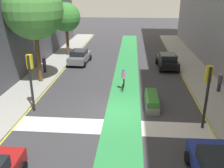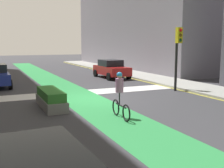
% 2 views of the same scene
% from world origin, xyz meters
% --- Properties ---
extents(ground_plane, '(120.00, 120.00, 0.00)m').
position_xyz_m(ground_plane, '(0.00, 0.00, 0.00)').
color(ground_plane, '#38383D').
extents(bike_lane_paint, '(2.40, 60.00, 0.01)m').
position_xyz_m(bike_lane_paint, '(0.58, 0.00, 0.00)').
color(bike_lane_paint, '#2D8C47').
rests_on(bike_lane_paint, ground_plane).
extents(crosswalk_band, '(12.00, 1.80, 0.01)m').
position_xyz_m(crosswalk_band, '(0.00, -2.00, 0.00)').
color(crosswalk_band, silver).
rests_on(crosswalk_band, ground_plane).
extents(sidewalk_left, '(3.00, 60.00, 0.15)m').
position_xyz_m(sidewalk_left, '(-7.50, 0.00, 0.07)').
color(sidewalk_left, '#9E9E99').
rests_on(sidewalk_left, ground_plane).
extents(curb_stripe_left, '(0.16, 60.00, 0.01)m').
position_xyz_m(curb_stripe_left, '(-6.00, 0.00, 0.01)').
color(curb_stripe_left, yellow).
rests_on(curb_stripe_left, ground_plane).
extents(traffic_signal_near_left, '(0.35, 0.52, 3.94)m').
position_xyz_m(traffic_signal_near_left, '(-5.58, -0.13, 2.78)').
color(traffic_signal_near_left, black).
rests_on(traffic_signal_near_left, ground_plane).
extents(car_red_left_near, '(2.07, 4.23, 1.57)m').
position_xyz_m(car_red_left_near, '(-4.60, -8.03, 0.80)').
color(car_red_left_near, '#A51919').
rests_on(car_red_left_near, ground_plane).
extents(cyclist_in_lane, '(0.32, 1.73, 1.86)m').
position_xyz_m(cyclist_in_lane, '(0.43, 4.17, 0.97)').
color(cyclist_in_lane, black).
rests_on(cyclist_in_lane, ground_plane).
extents(median_planter, '(0.91, 3.06, 0.85)m').
position_xyz_m(median_planter, '(2.58, 1.18, 0.40)').
color(median_planter, slate).
rests_on(median_planter, ground_plane).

